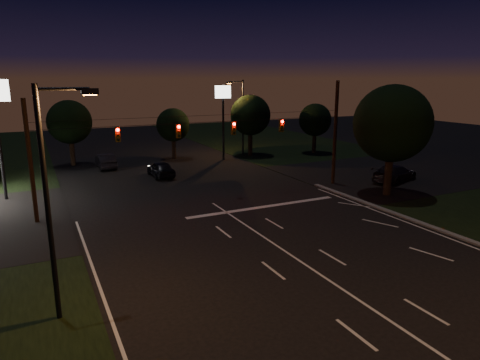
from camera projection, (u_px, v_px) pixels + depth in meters
ground at (328, 280)px, 19.96m from camera, size 140.00×140.00×0.00m
cross_street_right at (391, 173)px, 42.50m from camera, size 20.00×16.00×0.02m
center_line at (436, 351)px, 14.71m from camera, size 0.14×40.00×0.01m
stop_bar at (264, 207)px, 31.28m from camera, size 12.00×0.50×0.01m
utility_pole_right at (333, 184)px, 38.20m from camera, size 0.30×0.30×9.00m
utility_pole_left at (37, 222)px, 27.92m from camera, size 0.28×0.28×8.00m
signal_span at (207, 129)px, 31.75m from camera, size 24.00×0.40×1.56m
pole_sign_right at (223, 105)px, 48.14m from camera, size 1.80×0.30×8.40m
street_light_left at (53, 188)px, 15.68m from camera, size 2.20×0.35×9.00m
street_light_right_far at (241, 112)px, 51.51m from camera, size 2.20×0.35×9.00m
tree_right_near at (391, 124)px, 33.32m from camera, size 6.00×6.00×8.76m
tree_far_b at (70, 123)px, 45.28m from camera, size 4.60×4.60×6.98m
tree_far_c at (173, 125)px, 49.26m from camera, size 3.80×3.80×5.86m
tree_far_d at (250, 116)px, 51.18m from camera, size 4.80×4.80×7.30m
tree_far_e at (315, 120)px, 53.01m from camera, size 4.00×4.00×6.18m
car_oncoming_a at (161, 169)px, 40.74m from camera, size 1.86×4.46×1.51m
car_oncoming_b at (106, 161)px, 44.73m from camera, size 1.68×4.67×1.53m
car_cross at (395, 173)px, 38.80m from camera, size 5.81×3.79×1.56m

